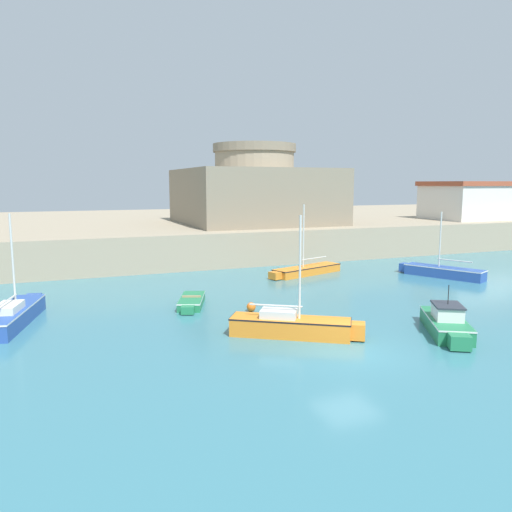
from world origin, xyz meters
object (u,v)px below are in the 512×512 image
(sailboat_blue_4, at_px, (442,271))
(motorboat_green_6, at_px, (447,323))
(sailboat_orange_3, at_px, (306,270))
(fortress, at_px, (254,192))
(dinghy_green_5, at_px, (191,301))
(sailboat_orange_1, at_px, (292,325))
(mooring_buoy, at_px, (251,307))
(harbor_shed_mid_row, at_px, (467,200))
(sailboat_blue_0, at_px, (14,314))

(sailboat_blue_4, bearing_deg, motorboat_green_6, -131.56)
(sailboat_orange_3, relative_size, motorboat_green_6, 1.35)
(sailboat_orange_3, distance_m, fortress, 15.16)
(motorboat_green_6, bearing_deg, sailboat_blue_4, 48.44)
(dinghy_green_5, bearing_deg, sailboat_orange_1, -68.70)
(dinghy_green_5, bearing_deg, mooring_buoy, -41.83)
(harbor_shed_mid_row, bearing_deg, mooring_buoy, -150.64)
(sailboat_blue_4, bearing_deg, sailboat_blue_0, -176.04)
(sailboat_blue_4, xyz_separation_m, motorboat_green_6, (-9.84, -11.10, 0.07))
(sailboat_orange_1, height_order, sailboat_orange_3, sailboat_orange_1)
(sailboat_orange_3, bearing_deg, mooring_buoy, -132.03)
(sailboat_blue_0, distance_m, sailboat_orange_3, 20.66)
(sailboat_orange_1, distance_m, mooring_buoy, 4.80)
(sailboat_orange_1, relative_size, dinghy_green_5, 1.40)
(sailboat_blue_0, distance_m, sailboat_orange_1, 13.65)
(sailboat_orange_1, xyz_separation_m, harbor_shed_mid_row, (33.14, 23.50, 4.49))
(sailboat_orange_1, bearing_deg, mooring_buoy, 91.48)
(sailboat_orange_3, height_order, dinghy_green_5, sailboat_orange_3)
(mooring_buoy, bearing_deg, sailboat_blue_4, 13.57)
(sailboat_blue_0, height_order, sailboat_orange_1, sailboat_orange_1)
(sailboat_orange_1, bearing_deg, motorboat_green_6, -18.61)
(sailboat_blue_0, bearing_deg, fortress, 44.64)
(sailboat_blue_4, height_order, mooring_buoy, sailboat_blue_4)
(mooring_buoy, distance_m, harbor_shed_mid_row, 38.46)
(dinghy_green_5, distance_m, harbor_shed_mid_row, 39.75)
(dinghy_green_5, relative_size, motorboat_green_6, 0.80)
(sailboat_orange_1, height_order, fortress, fortress)
(sailboat_blue_0, bearing_deg, mooring_buoy, -10.04)
(mooring_buoy, relative_size, harbor_shed_mid_row, 0.06)
(sailboat_blue_4, relative_size, fortress, 0.43)
(sailboat_orange_3, height_order, harbor_shed_mid_row, harbor_shed_mid_row)
(sailboat_orange_3, bearing_deg, harbor_shed_mid_row, 21.46)
(sailboat_orange_1, bearing_deg, fortress, 71.64)
(dinghy_green_5, distance_m, mooring_buoy, 3.59)
(sailboat_blue_0, height_order, sailboat_blue_4, sailboat_blue_0)
(sailboat_blue_4, bearing_deg, harbor_shed_mid_row, 41.57)
(sailboat_blue_0, height_order, motorboat_green_6, sailboat_blue_0)
(dinghy_green_5, distance_m, fortress, 24.27)
(sailboat_blue_0, bearing_deg, dinghy_green_5, 2.09)
(motorboat_green_6, relative_size, mooring_buoy, 10.05)
(sailboat_orange_3, relative_size, mooring_buoy, 13.53)
(harbor_shed_mid_row, bearing_deg, motorboat_green_6, -135.67)
(sailboat_orange_3, bearing_deg, motorboat_green_6, -93.61)
(motorboat_green_6, height_order, fortress, fortress)
(sailboat_blue_0, distance_m, fortress, 29.93)
(sailboat_orange_3, distance_m, harbor_shed_mid_row, 27.67)
(fortress, bearing_deg, mooring_buoy, -112.15)
(sailboat_orange_1, xyz_separation_m, fortress, (9.14, 27.53, 5.46))
(sailboat_blue_4, bearing_deg, mooring_buoy, -166.43)
(dinghy_green_5, relative_size, harbor_shed_mid_row, 0.47)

